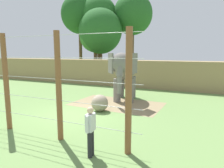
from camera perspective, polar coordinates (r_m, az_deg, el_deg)
name	(u,v)px	position (r m, az deg, el deg)	size (l,w,h in m)	color
ground_plane	(72,114)	(11.61, -10.92, -8.26)	(120.00, 120.00, 0.00)	#6B8E4C
dirt_patch	(117,104)	(13.60, 1.35, -5.54)	(5.81, 3.49, 0.01)	#937F5B
embankment_wall	(132,73)	(20.46, 5.63, 2.96)	(36.00, 1.80, 2.59)	#997F56
elephant	(125,69)	(14.23, 3.51, 4.16)	(2.32, 4.46, 3.35)	slate
enrichment_ball	(100,103)	(11.88, -3.41, -5.29)	(0.97, 0.97, 0.97)	gray
cable_fence	(30,84)	(8.98, -21.78, -0.09)	(9.52, 0.22, 4.17)	brown
zookeeper	(91,129)	(6.81, -5.97, -12.39)	(0.25, 0.58, 1.67)	#232328
tree_far_left	(133,15)	(28.82, 5.80, 18.60)	(5.14, 5.14, 11.02)	brown
tree_left_of_centre	(98,16)	(29.13, -3.77, 18.24)	(5.00, 5.00, 10.81)	brown
tree_behind_wall	(100,31)	(27.15, -3.23, 14.39)	(5.49, 5.49, 8.90)	brown
tree_right_of_centre	(95,36)	(27.08, -4.69, 13.10)	(3.99, 3.99, 7.53)	brown
tree_far_right	(80,14)	(30.05, -8.93, 18.52)	(5.07, 5.07, 11.18)	brown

